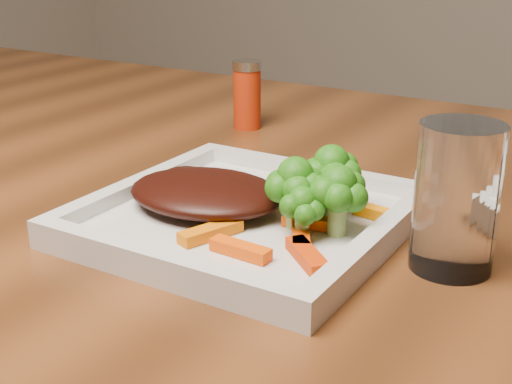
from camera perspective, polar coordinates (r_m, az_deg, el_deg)
The scene contains 15 objects.
plate at distance 0.65m, azimuth -0.75°, elevation -2.39°, with size 0.27×0.27×0.01m, color silver.
steak at distance 0.66m, azimuth -4.01°, elevation -0.06°, with size 0.15×0.12×0.03m, color black.
broccoli_0 at distance 0.65m, azimuth 6.02°, elevation 1.18°, with size 0.06×0.06×0.07m, color #2B6F12, non-canonical shape.
broccoli_1 at distance 0.60m, azimuth 6.56°, elevation -0.57°, with size 0.06×0.06×0.06m, color #305B0F, non-canonical shape.
broccoli_2 at distance 0.59m, azimuth 3.73°, elevation -1.13°, with size 0.04×0.04×0.06m, color #1D6811, non-canonical shape.
broccoli_3 at distance 0.62m, azimuth 3.13°, elevation -0.09°, with size 0.06×0.06×0.06m, color #247814, non-canonical shape.
carrot_0 at distance 0.57m, azimuth -1.26°, elevation -4.62°, with size 0.05×0.01×0.01m, color #F04C03.
carrot_1 at distance 0.56m, azimuth 4.10°, elevation -5.10°, with size 0.06×0.02×0.01m, color #C83103.
carrot_2 at distance 0.60m, azimuth -3.64°, elevation -3.20°, with size 0.06×0.02×0.01m, color orange.
carrot_3 at distance 0.65m, azimuth 9.79°, elevation -1.71°, with size 0.05×0.01×0.01m, color orange.
carrot_4 at distance 0.68m, azimuth 3.67°, elevation -0.25°, with size 0.06×0.01×0.01m, color #F76004.
carrot_5 at distance 0.60m, azimuth 3.59°, elevation -3.48°, with size 0.05×0.01×0.01m, color #CD3803.
carrot_6 at distance 0.62m, azimuth 4.31°, elevation -2.40°, with size 0.05×0.01×0.01m, color #FF5104.
spice_shaker at distance 0.97m, azimuth -0.72°, elevation 7.78°, with size 0.04×0.04×0.09m, color #A22409.
drinking_glass at distance 0.58m, azimuth 15.75°, elevation -0.48°, with size 0.07×0.07×0.12m, color white.
Camera 1 is at (0.54, -0.64, 1.01)m, focal length 50.00 mm.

